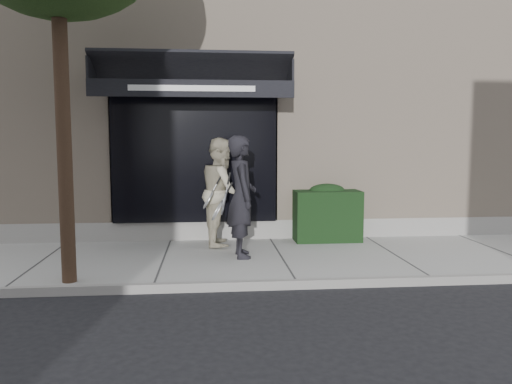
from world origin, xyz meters
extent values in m
plane|color=black|center=(0.00, 0.00, 0.00)|extent=(80.00, 80.00, 0.00)
cube|color=#9E9E99|center=(0.00, 0.00, 0.06)|extent=(20.00, 3.00, 0.12)
cube|color=gray|center=(0.00, -1.55, 0.07)|extent=(20.00, 0.10, 0.14)
cube|color=beige|center=(0.00, 5.00, 2.75)|extent=(14.00, 7.00, 5.50)
cube|color=gray|center=(0.00, 1.70, 0.25)|extent=(14.02, 0.42, 0.50)
cube|color=black|center=(-1.50, 1.55, 1.80)|extent=(3.20, 0.30, 2.60)
cube|color=gray|center=(-3.10, 1.70, 1.80)|extent=(0.08, 0.40, 2.60)
cube|color=gray|center=(0.10, 1.70, 1.80)|extent=(0.08, 0.40, 2.60)
cube|color=gray|center=(-1.50, 1.70, 3.14)|extent=(3.36, 0.40, 0.12)
cube|color=black|center=(-1.50, 1.00, 3.40)|extent=(3.60, 1.03, 0.55)
cube|color=black|center=(-1.50, 0.50, 3.01)|extent=(3.60, 0.05, 0.30)
cube|color=white|center=(-1.50, 0.47, 3.01)|extent=(2.20, 0.01, 0.10)
cube|color=black|center=(-3.28, 1.00, 3.32)|extent=(0.04, 1.00, 0.45)
cube|color=black|center=(0.28, 1.00, 3.32)|extent=(0.04, 1.00, 0.45)
cube|color=black|center=(1.10, 1.25, 0.62)|extent=(1.30, 0.70, 1.00)
ellipsoid|color=black|center=(1.10, 1.25, 1.12)|extent=(0.71, 0.38, 0.27)
cylinder|color=black|center=(-3.20, -1.30, 2.40)|extent=(0.20, 0.20, 4.80)
imported|color=black|center=(-0.67, 0.01, 1.15)|extent=(0.55, 0.79, 2.07)
torus|color=silver|center=(-0.99, -0.31, 1.08)|extent=(0.12, 0.31, 0.30)
cylinder|color=silver|center=(-0.99, -0.31, 1.08)|extent=(0.09, 0.28, 0.27)
cylinder|color=silver|center=(-0.99, -0.31, 1.08)|extent=(0.18, 0.04, 0.06)
cylinder|color=black|center=(-0.99, -0.31, 1.08)|extent=(0.20, 0.06, 0.07)
torus|color=silver|center=(-1.09, -0.27, 0.96)|extent=(0.18, 0.31, 0.28)
cylinder|color=silver|center=(-1.09, -0.27, 0.96)|extent=(0.15, 0.28, 0.24)
cylinder|color=silver|center=(-1.09, -0.27, 0.96)|extent=(0.17, 0.03, 0.10)
cylinder|color=black|center=(-1.09, -0.27, 0.96)|extent=(0.19, 0.04, 0.12)
imported|color=#BBB296|center=(-0.97, 1.03, 1.14)|extent=(0.80, 1.02, 2.04)
torus|color=silver|center=(-1.24, 0.69, 1.04)|extent=(0.19, 0.32, 0.28)
cylinder|color=silver|center=(-1.24, 0.69, 1.04)|extent=(0.16, 0.28, 0.24)
cylinder|color=silver|center=(-1.24, 0.69, 1.04)|extent=(0.17, 0.03, 0.10)
cylinder|color=black|center=(-1.24, 0.69, 1.04)|extent=(0.19, 0.05, 0.12)
camera|label=1|loc=(-1.22, -8.39, 2.11)|focal=35.00mm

